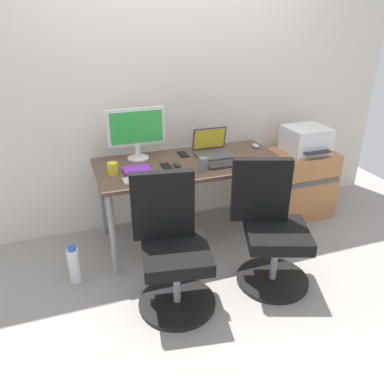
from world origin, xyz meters
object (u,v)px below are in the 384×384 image
coffee_mug (113,168)px  office_chair_left (172,249)px  side_cabinet (300,183)px  printer (306,140)px  water_bottle_on_floor (74,265)px  open_laptop (212,148)px  desktop_monitor (136,130)px  office_chair_right (270,230)px

coffee_mug → office_chair_left: bearing=-70.5°
office_chair_left → side_cabinet: 1.78m
printer → water_bottle_on_floor: 2.33m
side_cabinet → open_laptop: size_ratio=2.09×
open_laptop → side_cabinet: bearing=-1.9°
office_chair_left → desktop_monitor: desktop_monitor is taller
office_chair_right → water_bottle_on_floor: bearing=162.4°
open_laptop → printer: bearing=-2.0°
office_chair_left → water_bottle_on_floor: size_ratio=3.03×
open_laptop → desktop_monitor: bearing=170.0°
coffee_mug → water_bottle_on_floor: bearing=-144.4°
office_chair_left → desktop_monitor: bearing=89.9°
side_cabinet → open_laptop: bearing=178.1°
printer → office_chair_left: bearing=-152.1°
office_chair_right → printer: bearing=45.4°
water_bottle_on_floor → desktop_monitor: size_ratio=0.65×
office_chair_right → open_laptop: size_ratio=3.03×
open_laptop → coffee_mug: bearing=-170.2°
office_chair_right → desktop_monitor: 1.35m
office_chair_left → open_laptop: bearing=53.6°
office_chair_left → printer: (1.57, 0.83, 0.34)m
printer → open_laptop: bearing=178.0°
desktop_monitor → open_laptop: size_ratio=1.55×
printer → office_chair_right: bearing=-134.6°
printer → open_laptop: size_ratio=1.29×
printer → coffee_mug: (-1.82, -0.12, 0.00)m
office_chair_right → desktop_monitor: bearing=127.3°
side_cabinet → water_bottle_on_floor: bearing=-169.8°
desktop_monitor → open_laptop: desktop_monitor is taller
office_chair_right → open_laptop: open_laptop is taller
water_bottle_on_floor → coffee_mug: coffee_mug is taller
water_bottle_on_floor → printer: bearing=10.2°
office_chair_right → coffee_mug: size_ratio=10.22×
printer → desktop_monitor: bearing=174.8°
office_chair_right → water_bottle_on_floor: (-1.38, 0.44, -0.28)m
desktop_monitor → water_bottle_on_floor: bearing=-139.8°
coffee_mug → office_chair_right: bearing=-35.5°
office_chair_left → water_bottle_on_floor: bearing=145.6°
side_cabinet → printer: bearing=-90.0°
printer → water_bottle_on_floor: printer is taller
coffee_mug → printer: bearing=3.8°
office_chair_right → open_laptop: (-0.11, 0.87, 0.35)m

